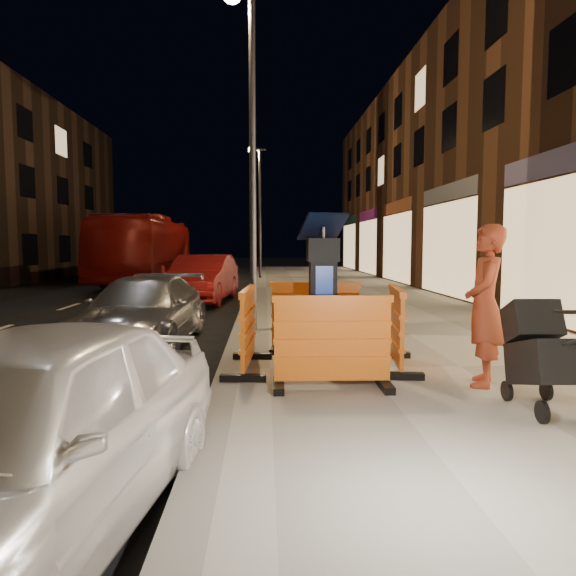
{
  "coord_description": "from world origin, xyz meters",
  "views": [
    {
      "loc": [
        0.46,
        -6.46,
        1.74
      ],
      "look_at": [
        0.8,
        1.0,
        1.1
      ],
      "focal_mm": 32.0,
      "sensor_mm": 36.0,
      "label": 1
    }
  ],
  "objects_px": {
    "car_silver": "(144,346)",
    "car_red": "(203,302)",
    "barrier_back": "(315,318)",
    "car_white": "(17,551)",
    "parking_kiosk": "(323,296)",
    "barrier_bldgside": "(396,328)",
    "stroller": "(545,358)",
    "barrier_kerbside": "(248,329)",
    "bus_doubledecker": "(148,283)",
    "barrier_front": "(332,342)",
    "man": "(485,305)"
  },
  "relations": [
    {
      "from": "barrier_bldgside",
      "to": "car_white",
      "type": "bearing_deg",
      "value": 147.42
    },
    {
      "from": "car_silver",
      "to": "car_white",
      "type": "height_order",
      "value": "car_white"
    },
    {
      "from": "car_white",
      "to": "man",
      "type": "height_order",
      "value": "man"
    },
    {
      "from": "car_silver",
      "to": "barrier_bldgside",
      "type": "bearing_deg",
      "value": -28.61
    },
    {
      "from": "car_red",
      "to": "man",
      "type": "relative_size",
      "value": 2.38
    },
    {
      "from": "parking_kiosk",
      "to": "car_silver",
      "type": "height_order",
      "value": "parking_kiosk"
    },
    {
      "from": "car_red",
      "to": "man",
      "type": "height_order",
      "value": "man"
    },
    {
      "from": "barrier_kerbside",
      "to": "barrier_bldgside",
      "type": "distance_m",
      "value": 1.9
    },
    {
      "from": "parking_kiosk",
      "to": "barrier_bldgside",
      "type": "bearing_deg",
      "value": 6.09
    },
    {
      "from": "car_white",
      "to": "car_red",
      "type": "bearing_deg",
      "value": 100.76
    },
    {
      "from": "barrier_kerbside",
      "to": "car_silver",
      "type": "relative_size",
      "value": 0.33
    },
    {
      "from": "car_white",
      "to": "barrier_front",
      "type": "bearing_deg",
      "value": 59.78
    },
    {
      "from": "barrier_bldgside",
      "to": "bus_doubledecker",
      "type": "bearing_deg",
      "value": 30.52
    },
    {
      "from": "parking_kiosk",
      "to": "car_silver",
      "type": "bearing_deg",
      "value": 146.56
    },
    {
      "from": "barrier_back",
      "to": "car_white",
      "type": "relative_size",
      "value": 0.35
    },
    {
      "from": "parking_kiosk",
      "to": "barrier_front",
      "type": "relative_size",
      "value": 1.4
    },
    {
      "from": "car_silver",
      "to": "man",
      "type": "bearing_deg",
      "value": -32.02
    },
    {
      "from": "parking_kiosk",
      "to": "stroller",
      "type": "relative_size",
      "value": 1.81
    },
    {
      "from": "car_silver",
      "to": "bus_doubledecker",
      "type": "xyz_separation_m",
      "value": [
        -3.22,
        14.58,
        0.0
      ]
    },
    {
      "from": "man",
      "to": "parking_kiosk",
      "type": "bearing_deg",
      "value": -94.54
    },
    {
      "from": "parking_kiosk",
      "to": "barrier_bldgside",
      "type": "distance_m",
      "value": 1.04
    },
    {
      "from": "parking_kiosk",
      "to": "barrier_front",
      "type": "bearing_deg",
      "value": -83.91
    },
    {
      "from": "barrier_kerbside",
      "to": "man",
      "type": "distance_m",
      "value": 2.84
    },
    {
      "from": "man",
      "to": "barrier_kerbside",
      "type": "bearing_deg",
      "value": -85.83
    },
    {
      "from": "car_silver",
      "to": "bus_doubledecker",
      "type": "bearing_deg",
      "value": 105.49
    },
    {
      "from": "parking_kiosk",
      "to": "barrier_front",
      "type": "distance_m",
      "value": 1.04
    },
    {
      "from": "barrier_front",
      "to": "parking_kiosk",
      "type": "bearing_deg",
      "value": 91.09
    },
    {
      "from": "barrier_back",
      "to": "car_silver",
      "type": "distance_m",
      "value": 3.19
    },
    {
      "from": "barrier_back",
      "to": "car_red",
      "type": "bearing_deg",
      "value": 116.97
    },
    {
      "from": "bus_doubledecker",
      "to": "stroller",
      "type": "xyz_separation_m",
      "value": [
        7.95,
        -18.66,
        0.66
      ]
    },
    {
      "from": "barrier_bldgside",
      "to": "bus_doubledecker",
      "type": "xyz_separation_m",
      "value": [
        -6.97,
        16.9,
        -0.67
      ]
    },
    {
      "from": "barrier_bldgside",
      "to": "bus_doubledecker",
      "type": "relative_size",
      "value": 0.13
    },
    {
      "from": "parking_kiosk",
      "to": "bus_doubledecker",
      "type": "xyz_separation_m",
      "value": [
        -6.02,
        16.9,
        -1.08
      ]
    },
    {
      "from": "car_silver",
      "to": "car_red",
      "type": "distance_m",
      "value": 6.68
    },
    {
      "from": "barrier_back",
      "to": "stroller",
      "type": "xyz_separation_m",
      "value": [
        1.93,
        -2.72,
        -0.01
      ]
    },
    {
      "from": "car_red",
      "to": "car_white",
      "type": "bearing_deg",
      "value": -82.44
    },
    {
      "from": "barrier_kerbside",
      "to": "man",
      "type": "relative_size",
      "value": 0.73
    },
    {
      "from": "parking_kiosk",
      "to": "car_red",
      "type": "height_order",
      "value": "parking_kiosk"
    },
    {
      "from": "car_white",
      "to": "bus_doubledecker",
      "type": "bearing_deg",
      "value": 109.45
    },
    {
      "from": "barrier_front",
      "to": "barrier_kerbside",
      "type": "distance_m",
      "value": 1.34
    },
    {
      "from": "parking_kiosk",
      "to": "car_white",
      "type": "bearing_deg",
      "value": -114.7
    },
    {
      "from": "car_red",
      "to": "bus_doubledecker",
      "type": "height_order",
      "value": "bus_doubledecker"
    },
    {
      "from": "car_red",
      "to": "stroller",
      "type": "xyz_separation_m",
      "value": [
        4.52,
        -10.75,
        0.66
      ]
    },
    {
      "from": "car_red",
      "to": "stroller",
      "type": "bearing_deg",
      "value": -61.66
    },
    {
      "from": "barrier_kerbside",
      "to": "bus_doubledecker",
      "type": "relative_size",
      "value": 0.13
    },
    {
      "from": "barrier_back",
      "to": "barrier_kerbside",
      "type": "relative_size",
      "value": 1.0
    },
    {
      "from": "parking_kiosk",
      "to": "car_white",
      "type": "xyz_separation_m",
      "value": [
        -2.15,
        -3.61,
        -1.08
      ]
    },
    {
      "from": "car_white",
      "to": "barrier_kerbside",
      "type": "bearing_deg",
      "value": 80.35
    },
    {
      "from": "barrier_front",
      "to": "barrier_bldgside",
      "type": "distance_m",
      "value": 1.34
    },
    {
      "from": "car_red",
      "to": "bus_doubledecker",
      "type": "relative_size",
      "value": 0.41
    }
  ]
}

